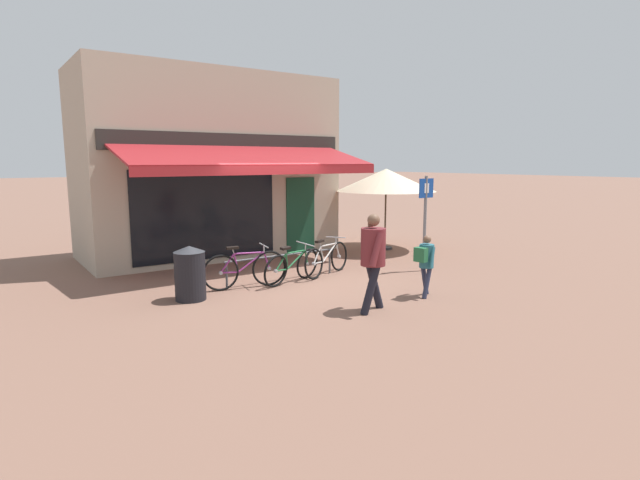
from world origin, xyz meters
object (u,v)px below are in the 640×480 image
object	(u,v)px
pedestrian_adult	(373,252)
cafe_parasol	(386,180)
litter_bin	(190,273)
pedestrian_child	(426,259)
parking_sign	(425,213)
bicycle_purple	(245,269)
bicycle_green	(292,266)
bicycle_silver	(327,259)

from	to	relation	value
pedestrian_adult	cafe_parasol	bearing A→B (deg)	54.12
pedestrian_adult	litter_bin	size ratio (longest dim) A/B	1.67
pedestrian_child	parking_sign	bearing A→B (deg)	32.93
bicycle_purple	cafe_parasol	size ratio (longest dim) A/B	0.61
litter_bin	cafe_parasol	world-z (taller)	cafe_parasol
bicycle_purple	parking_sign	xyz separation A→B (m)	(4.15, -0.93, 0.97)
bicycle_green	litter_bin	size ratio (longest dim) A/B	1.60
bicycle_green	cafe_parasol	size ratio (longest dim) A/B	0.57
bicycle_silver	cafe_parasol	size ratio (longest dim) A/B	0.58
pedestrian_adult	bicycle_purple	bearing A→B (deg)	120.69
pedestrian_adult	pedestrian_child	world-z (taller)	pedestrian_adult
bicycle_purple	parking_sign	world-z (taller)	parking_sign
pedestrian_adult	cafe_parasol	world-z (taller)	cafe_parasol
bicycle_green	parking_sign	bearing A→B (deg)	-29.90
bicycle_green	parking_sign	distance (m)	3.38
pedestrian_child	litter_bin	xyz separation A→B (m)	(-3.71, 2.33, -0.22)
bicycle_silver	cafe_parasol	distance (m)	4.11
bicycle_green	bicycle_purple	bearing A→B (deg)	155.41
bicycle_purple	cafe_parasol	world-z (taller)	cafe_parasol
bicycle_green	cafe_parasol	world-z (taller)	cafe_parasol
pedestrian_adult	litter_bin	world-z (taller)	pedestrian_adult
bicycle_purple	litter_bin	size ratio (longest dim) A/B	1.71
bicycle_purple	parking_sign	size ratio (longest dim) A/B	0.78
litter_bin	pedestrian_adult	bearing A→B (deg)	-47.14
bicycle_purple	litter_bin	bearing A→B (deg)	-162.02
bicycle_silver	pedestrian_adult	distance (m)	2.92
parking_sign	cafe_parasol	distance (m)	3.05
pedestrian_child	litter_bin	distance (m)	4.39
pedestrian_child	litter_bin	size ratio (longest dim) A/B	1.17
litter_bin	pedestrian_child	bearing A→B (deg)	-32.19
bicycle_green	litter_bin	world-z (taller)	litter_bin
bicycle_purple	pedestrian_adult	size ratio (longest dim) A/B	1.02
bicycle_silver	pedestrian_child	world-z (taller)	pedestrian_child
bicycle_purple	cafe_parasol	bearing A→B (deg)	27.86
bicycle_purple	pedestrian_child	distance (m)	3.56
bicycle_purple	pedestrian_adult	world-z (taller)	pedestrian_adult
bicycle_silver	pedestrian_child	distance (m)	2.61
parking_sign	pedestrian_adult	bearing A→B (deg)	-150.90
bicycle_green	pedestrian_child	size ratio (longest dim) A/B	1.38
pedestrian_adult	bicycle_green	bearing A→B (deg)	99.98
bicycle_green	litter_bin	distance (m)	2.23
cafe_parasol	pedestrian_child	bearing A→B (deg)	-124.11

